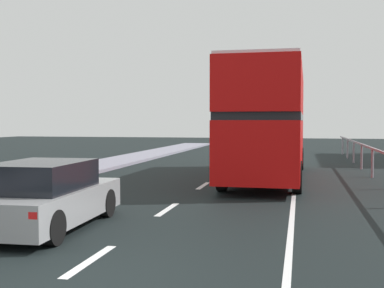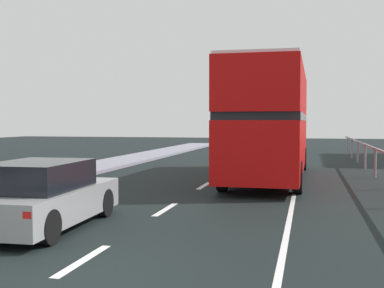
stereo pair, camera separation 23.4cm
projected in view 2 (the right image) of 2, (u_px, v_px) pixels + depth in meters
The scene contains 4 objects.
ground_plane at pixel (51, 284), 6.91m from camera, with size 74.38×120.00×0.10m, color black.
lane_paint_markings at pixel (257, 195), 14.89m from camera, with size 3.19×46.00×0.01m.
double_decker_bus_red at pixel (270, 120), 18.96m from camera, with size 2.69×10.68×4.19m.
hatchback_car_near at pixel (42, 196), 10.27m from camera, with size 1.94×4.16×1.38m.
Camera 2 is at (3.44, -6.19, 2.19)m, focal length 46.82 mm.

